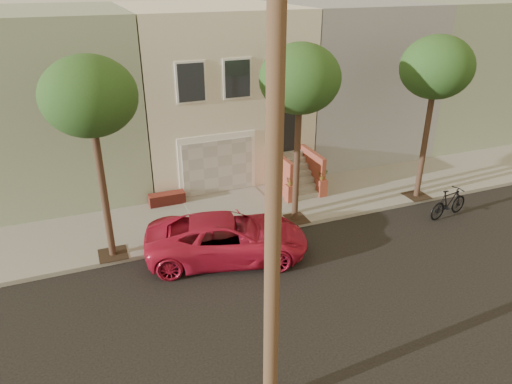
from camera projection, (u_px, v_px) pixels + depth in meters
name	position (u px, v px, depth m)	size (l,w,h in m)	color
ground	(321.00, 288.00, 13.81)	(90.00, 90.00, 0.00)	black
sidewalk	(255.00, 209.00, 18.28)	(40.00, 3.70, 0.15)	gray
house_row	(209.00, 86.00, 21.69)	(33.10, 11.70, 7.00)	silver
tree_left	(89.00, 98.00, 13.04)	(2.70, 2.57, 6.30)	#2D2116
tree_mid	(300.00, 80.00, 15.20)	(2.70, 2.57, 6.30)	#2D2116
tree_right	(437.00, 68.00, 17.02)	(2.70, 2.57, 6.30)	#2D2116
pickup_truck	(227.00, 237.00, 15.06)	(2.38, 5.17, 1.44)	#BB1836
motorcycle	(449.00, 203.00, 17.64)	(0.54, 1.91, 1.15)	black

